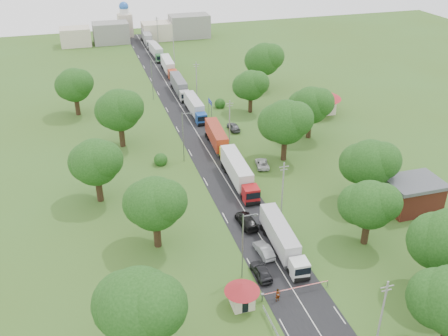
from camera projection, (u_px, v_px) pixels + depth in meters
name	position (u px, v px, depth m)	size (l,w,h in m)	color
ground	(235.00, 196.00, 84.63)	(260.00, 260.00, 0.00)	#3A571D
road	(205.00, 146.00, 101.49)	(8.00, 200.00, 0.04)	black
boom_barrier	(286.00, 290.00, 62.79)	(9.22, 0.35, 1.18)	slate
guard_booth	(242.00, 292.00, 60.71)	(4.40, 4.40, 3.45)	beige
info_sign	(210.00, 104.00, 114.02)	(0.12, 3.10, 4.10)	slate
pole_0	(382.00, 312.00, 54.30)	(1.60, 0.24, 9.00)	gray
pole_1	(283.00, 187.00, 77.90)	(1.60, 0.24, 9.00)	gray
pole_2	(230.00, 120.00, 101.50)	(1.60, 0.24, 9.00)	gray
pole_3	(196.00, 79.00, 125.10)	(1.60, 0.24, 9.00)	gray
pole_4	(174.00, 50.00, 148.70)	(1.60, 0.24, 9.00)	gray
pole_5	(157.00, 30.00, 172.30)	(1.60, 0.24, 9.00)	gray
lamp_0	(244.00, 243.00, 63.78)	(2.03, 0.22, 10.00)	slate
lamp_1	(184.00, 134.00, 93.28)	(2.03, 0.22, 10.00)	slate
lamp_2	(153.00, 78.00, 122.79)	(2.03, 0.22, 10.00)	slate
tree_2	(369.00, 204.00, 69.99)	(8.00, 8.00, 10.10)	#382616
tree_3	(370.00, 163.00, 79.65)	(8.80, 8.80, 11.07)	#382616
tree_4	(285.00, 122.00, 92.76)	(9.60, 9.60, 12.05)	#382616
tree_5	(311.00, 105.00, 102.07)	(8.80, 8.80, 11.07)	#382616
tree_6	(251.00, 85.00, 114.92)	(8.00, 8.00, 10.10)	#382616
tree_7	(264.00, 59.00, 129.27)	(9.60, 9.60, 12.05)	#382616
tree_9	(139.00, 306.00, 50.69)	(9.60, 9.60, 12.05)	#382616
tree_10	(155.00, 203.00, 69.10)	(8.80, 8.80, 11.07)	#382616
tree_11	(95.00, 162.00, 79.97)	(8.80, 8.80, 11.07)	#382616
tree_12	(119.00, 110.00, 98.06)	(9.60, 9.60, 12.05)	#382616
tree_13	(74.00, 85.00, 113.18)	(8.80, 8.80, 11.07)	#382616
house_brick	(413.00, 195.00, 79.84)	(8.60, 6.60, 5.20)	maroon
house_cream	(319.00, 98.00, 115.79)	(10.08, 10.08, 5.80)	beige
distant_town	(142.00, 31.00, 175.87)	(52.00, 8.00, 8.00)	gray
church	(125.00, 21.00, 180.52)	(5.00, 5.00, 12.30)	beige
truck_0	(282.00, 239.00, 70.44)	(3.08, 14.03, 3.88)	silver
truck_1	(238.00, 172.00, 87.16)	(3.11, 15.38, 4.25)	maroon
truck_2	(218.00, 138.00, 99.91)	(3.15, 14.27, 3.94)	#F5F61C
truck_3	(195.00, 107.00, 115.34)	(2.38, 13.64, 3.78)	navy
truck_4	(179.00, 86.00, 128.10)	(2.66, 14.36, 3.98)	#BABABA
truck_5	(168.00, 66.00, 143.43)	(2.87, 14.22, 3.93)	#AB351A
truck_6	(156.00, 51.00, 157.45)	(2.90, 13.69, 3.78)	#215A2B
truck_7	(147.00, 38.00, 171.78)	(3.05, 14.90, 4.12)	#ADADAD
car_lane_front	(261.00, 271.00, 66.19)	(1.87, 4.64, 1.58)	black
car_lane_mid	(264.00, 250.00, 70.23)	(1.60, 4.58, 1.51)	gray
car_lane_rear	(247.00, 221.00, 76.59)	(2.31, 5.69, 1.65)	black
car_verge_near	(262.00, 164.00, 93.47)	(2.21, 4.80, 1.33)	silver
car_verge_far	(233.00, 127.00, 108.25)	(1.91, 4.74, 1.62)	#4D5054
pedestrian_near	(278.00, 295.00, 61.99)	(0.67, 0.44, 1.84)	gray
pedestrian_booth	(255.00, 292.00, 62.36)	(0.94, 0.74, 1.94)	gray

